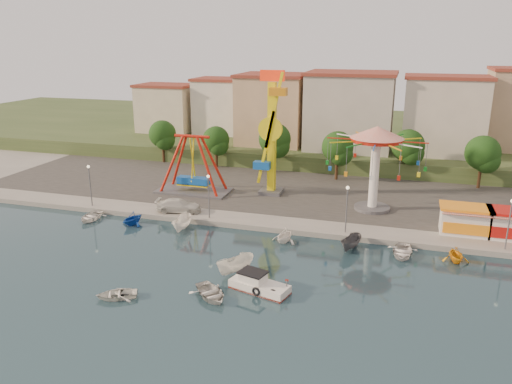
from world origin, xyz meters
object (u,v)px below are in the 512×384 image
at_px(wave_swinger, 376,149).
at_px(pirate_ship_ride, 193,165).
at_px(skiff, 235,265).
at_px(rowboat_a, 211,293).
at_px(cabin_motorboat, 258,285).
at_px(kamikaze_tower, 272,136).
at_px(van, 179,206).

bearing_deg(wave_swinger, pirate_ship_ride, 178.84).
relative_size(pirate_ship_ride, skiff, 2.36).
distance_m(pirate_ship_ride, wave_swinger, 24.51).
xyz_separation_m(pirate_ship_ride, rowboat_a, (12.79, -25.92, -3.97)).
xyz_separation_m(cabin_motorboat, rowboat_a, (-3.47, -2.32, -0.07)).
relative_size(kamikaze_tower, skiff, 3.90).
height_order(pirate_ship_ride, cabin_motorboat, pirate_ship_ride).
height_order(wave_swinger, van, wave_swinger).
relative_size(wave_swinger, rowboat_a, 2.85).
height_order(rowboat_a, van, van).
relative_size(skiff, van, 0.78).
bearing_deg(van, cabin_motorboat, -147.90).
height_order(pirate_ship_ride, skiff, pirate_ship_ride).
height_order(skiff, van, van).
bearing_deg(rowboat_a, pirate_ship_ride, 69.71).
distance_m(pirate_ship_ride, kamikaze_tower, 11.59).
bearing_deg(wave_swinger, cabin_motorboat, -108.97).
bearing_deg(pirate_ship_ride, wave_swinger, -1.16).
xyz_separation_m(cabin_motorboat, van, (-14.68, 15.38, 0.90)).
distance_m(wave_swinger, skiff, 24.39).
height_order(wave_swinger, cabin_motorboat, wave_swinger).
height_order(rowboat_a, skiff, skiff).
xyz_separation_m(pirate_ship_ride, van, (1.58, -8.22, -3.00)).
bearing_deg(cabin_motorboat, pirate_ship_ride, 139.90).
xyz_separation_m(cabin_motorboat, skiff, (-2.95, 2.58, 0.32)).
bearing_deg(wave_swinger, kamikaze_tower, 168.74).
height_order(pirate_ship_ride, wave_swinger, wave_swinger).
bearing_deg(pirate_ship_ride, kamikaze_tower, 11.90).
height_order(kamikaze_tower, skiff, kamikaze_tower).
distance_m(wave_swinger, van, 24.86).
bearing_deg(kamikaze_tower, cabin_motorboat, -77.56).
bearing_deg(kamikaze_tower, van, -130.68).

